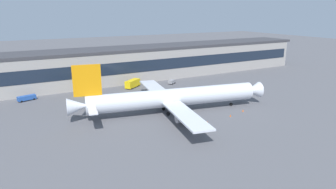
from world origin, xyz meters
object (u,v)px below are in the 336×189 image
Objects in this scene: airliner at (171,98)px; baggage_tug at (172,82)px; belt_loader at (26,98)px; traffic_cone_0 at (207,122)px; catering_truck at (85,90)px; traffic_cone_2 at (243,110)px; fuel_truck at (132,83)px; traffic_cone_1 at (230,116)px.

baggage_tug is at bearing 59.97° from airliner.
baggage_tug is (19.85, 34.34, -3.87)m from airliner.
belt_loader is 9.56× the size of traffic_cone_0.
catering_truck is at bearing -10.35° from belt_loader.
traffic_cone_0 is at bearing -169.37° from traffic_cone_2.
fuel_truck is at bearing 112.50° from traffic_cone_2.
fuel_truck is at bearing 172.55° from baggage_tug.
belt_loader is 1.63× the size of baggage_tug.
fuel_truck is at bearing 87.65° from airliner.
airliner is 93.46× the size of traffic_cone_0.
airliner is 7.77× the size of fuel_truck.
belt_loader reaches higher than traffic_cone_2.
traffic_cone_1 is at bearing 7.63° from traffic_cone_0.
belt_loader is at bearing 179.04° from fuel_truck.
airliner is 39.85m from baggage_tug.
baggage_tug is 6.70× the size of traffic_cone_1.
belt_loader is at bearing 131.01° from traffic_cone_0.
traffic_cone_0 is (24.02, -47.72, -1.94)m from catering_truck.
fuel_truck is 12.03× the size of traffic_cone_0.
traffic_cone_2 is at bearing -38.04° from belt_loader.
traffic_cone_0 is at bearing -73.12° from airliner.
catering_truck is (-19.75, 33.64, -2.67)m from airliner.
traffic_cone_1 is (12.74, -49.48, -1.58)m from fuel_truck.
traffic_cone_1 is at bearing -75.56° from fuel_truck.
traffic_cone_0 is 10.06m from traffic_cone_1.
catering_truck is at bearing 132.62° from traffic_cone_2.
catering_truck is 57.54m from traffic_cone_1.
traffic_cone_0 is 1.14× the size of traffic_cone_1.
fuel_truck is 21.48m from catering_truck.
airliner is 9.16× the size of catering_truck.
traffic_cone_2 is (40.99, -44.53, -1.95)m from catering_truck.
traffic_cone_1 is 0.89× the size of traffic_cone_2.
airliner reaches higher than baggage_tug.
belt_loader reaches higher than traffic_cone_0.
baggage_tug is 47.42m from traffic_cone_1.
fuel_truck is 13.74× the size of traffic_cone_1.
fuel_truck is 51.11m from traffic_cone_1.
airliner is at bearing 106.88° from traffic_cone_0.
airliner reaches higher than traffic_cone_1.
baggage_tug is at bearing 91.75° from traffic_cone_2.
airliner reaches higher than traffic_cone_2.
catering_truck is at bearing -171.72° from fuel_truck.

